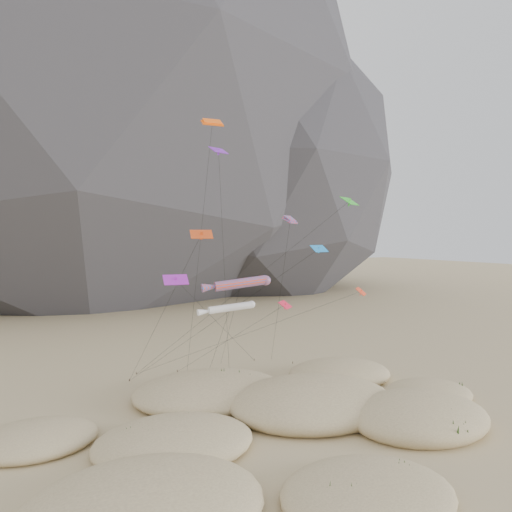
# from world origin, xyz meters

# --- Properties ---
(ground) EXTENTS (500.00, 500.00, 0.00)m
(ground) POSITION_xyz_m (0.00, 0.00, 0.00)
(ground) COLOR #CCB789
(ground) RESTS_ON ground
(rock_headland) EXTENTS (226.37, 148.64, 177.50)m
(rock_headland) POSITION_xyz_m (6.37, 118.72, 72.68)
(rock_headland) COLOR black
(rock_headland) RESTS_ON ground
(dunes) EXTENTS (47.32, 35.89, 3.92)m
(dunes) POSITION_xyz_m (-1.18, 4.28, 0.72)
(dunes) COLOR #CCB789
(dunes) RESTS_ON ground
(dune_grass) EXTENTS (42.38, 26.36, 1.50)m
(dune_grass) POSITION_xyz_m (-1.55, 3.45, 0.84)
(dune_grass) COLOR black
(dune_grass) RESTS_ON ground
(kite_stakes) EXTENTS (21.29, 7.46, 0.30)m
(kite_stakes) POSITION_xyz_m (1.03, 23.32, 0.15)
(kite_stakes) COLOR #3F2D1E
(kite_stakes) RESTS_ON ground
(rainbow_tube_kite) EXTENTS (8.61, 15.38, 13.04)m
(rainbow_tube_kite) POSITION_xyz_m (-1.22, 12.08, 12.22)
(rainbow_tube_kite) COLOR #FF471A
(rainbow_tube_kite) RESTS_ON ground
(white_tube_kite) EXTENTS (6.26, 9.33, 10.39)m
(white_tube_kite) POSITION_xyz_m (-2.42, 12.05, 9.77)
(white_tube_kite) COLOR silver
(white_tube_kite) RESTS_ON ground
(orange_parafoil) EXTENTS (2.48, 8.80, 30.07)m
(orange_parafoil) POSITION_xyz_m (-1.82, 17.19, 29.16)
(orange_parafoil) COLOR #F5580C
(orange_parafoil) RESTS_ON ground
(multi_parafoil) EXTENTS (7.84, 15.67, 19.31)m
(multi_parafoil) POSITION_xyz_m (4.29, 10.83, 18.62)
(multi_parafoil) COLOR #FF1A36
(multi_parafoil) RESTS_ON ground
(delta_kites) EXTENTS (25.97, 19.57, 26.39)m
(delta_kites) POSITION_xyz_m (3.52, 12.27, 16.09)
(delta_kites) COLOR purple
(delta_kites) RESTS_ON ground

